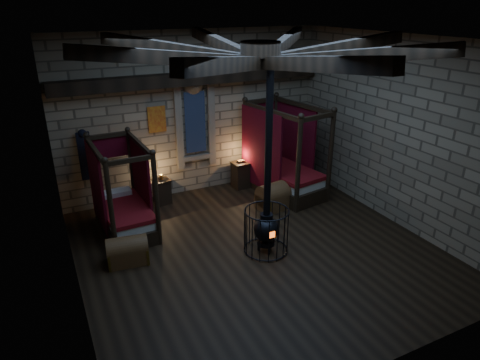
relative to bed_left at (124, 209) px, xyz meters
name	(u,v)px	position (x,y,z in m)	size (l,w,h in m)	color
room	(258,66)	(2.26, -2.01, 3.24)	(7.02, 7.02, 4.29)	black
bed_left	(124,209)	(0.00, 0.00, 0.00)	(1.11, 1.99, 2.03)	black
bed_right	(282,171)	(4.29, 0.26, 0.08)	(1.54, 2.42, 2.37)	black
trunk_left	(128,251)	(-0.26, -1.39, -0.25)	(0.85, 0.60, 0.57)	brown
trunk_right	(276,196)	(3.63, -0.55, -0.20)	(1.02, 0.75, 0.69)	brown
nightstand_left	(162,191)	(1.14, 0.94, -0.17)	(0.45, 0.44, 0.79)	black
nightstand_right	(241,175)	(3.40, 0.98, -0.13)	(0.49, 0.47, 0.80)	black
stove	(266,226)	(2.41, -2.21, 0.09)	(0.92, 0.92, 4.05)	black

